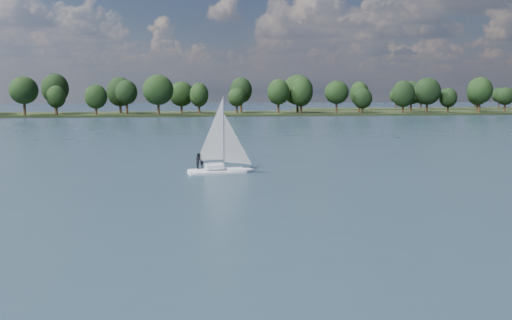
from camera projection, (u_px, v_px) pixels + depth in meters
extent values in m
plane|color=#233342|center=(220.00, 137.00, 114.38)|extent=(700.00, 700.00, 0.00)
cube|color=black|center=(198.00, 115.00, 224.52)|extent=(660.00, 40.00, 1.50)
cube|color=black|center=(506.00, 109.00, 293.70)|extent=(220.00, 30.00, 1.40)
cube|color=white|center=(219.00, 173.00, 62.93)|extent=(7.00, 3.15, 0.80)
cube|color=white|center=(218.00, 166.00, 62.84)|extent=(2.18, 1.55, 0.50)
cylinder|color=silver|center=(218.00, 132.00, 62.39)|extent=(0.12, 0.12, 7.96)
imported|color=black|center=(202.00, 161.00, 62.69)|extent=(0.43, 0.64, 1.72)
imported|color=black|center=(199.00, 161.00, 62.37)|extent=(0.82, 0.96, 1.72)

